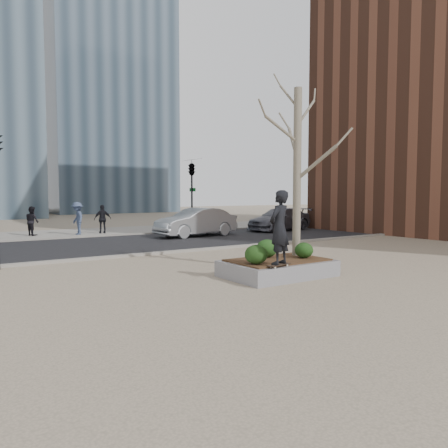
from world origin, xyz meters
TOP-DOWN VIEW (x-y plane):
  - ground at (0.00, 0.00)m, footprint 120.00×120.00m
  - street at (0.00, 10.00)m, footprint 60.00×8.00m
  - far_sidewalk at (0.00, 17.00)m, footprint 60.00×6.00m
  - planter at (1.00, 0.00)m, footprint 3.00×2.00m
  - planter_mulch at (1.00, 0.00)m, footprint 2.70×1.70m
  - sycamore_tree at (2.00, 0.30)m, footprint 2.80×2.80m
  - shrub_left at (-0.05, -0.35)m, footprint 0.61×0.61m
  - shrub_middle at (0.99, 0.47)m, footprint 0.62×0.62m
  - shrub_right at (1.80, -0.24)m, footprint 0.53×0.53m
  - skateboard at (0.31, -0.86)m, footprint 0.80×0.35m
  - skateboarder at (0.31, -0.86)m, footprint 0.81×0.67m
  - car_silver at (4.89, 11.32)m, footprint 4.85×2.19m
  - car_third at (11.24, 11.67)m, footprint 5.15×2.86m
  - pedestrian_a at (-2.54, 16.65)m, footprint 0.84×0.95m
  - pedestrian_b at (-0.29, 15.80)m, footprint 0.70×1.21m
  - pedestrian_c at (1.17, 15.83)m, footprint 1.03×0.56m
  - traffic_light_far at (6.50, 14.60)m, footprint 0.60×2.48m

SIDE VIEW (x-z plane):
  - ground at x=0.00m, z-range 0.00..0.00m
  - street at x=0.00m, z-range 0.00..0.02m
  - far_sidewalk at x=0.00m, z-range 0.00..0.02m
  - planter at x=1.00m, z-range 0.00..0.45m
  - planter_mulch at x=1.00m, z-range 0.45..0.49m
  - skateboard at x=0.31m, z-range 0.45..0.53m
  - shrub_right at x=1.80m, z-range 0.49..0.94m
  - car_third at x=11.24m, z-range 0.02..1.43m
  - shrub_left at x=-0.05m, z-range 0.49..1.01m
  - shrub_middle at x=0.99m, z-range 0.49..1.02m
  - car_silver at x=4.89m, z-range 0.02..1.57m
  - pedestrian_a at x=-2.54m, z-range 0.02..1.65m
  - pedestrian_c at x=1.17m, z-range 0.02..1.70m
  - pedestrian_b at x=-0.29m, z-range 0.02..1.88m
  - skateboarder at x=0.31m, z-range 0.52..2.45m
  - traffic_light_far at x=6.50m, z-range 0.00..4.50m
  - sycamore_tree at x=2.00m, z-range 0.49..7.09m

